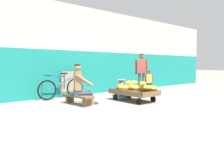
# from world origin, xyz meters

# --- Properties ---
(ground_plane) EXTENTS (80.00, 80.00, 0.00)m
(ground_plane) POSITION_xyz_m (0.00, 0.00, 0.00)
(ground_plane) COLOR gray
(back_wall) EXTENTS (16.00, 0.30, 3.26)m
(back_wall) POSITION_xyz_m (0.00, 2.97, 1.63)
(back_wall) COLOR #19847A
(back_wall) RESTS_ON ground
(banana_cart) EXTENTS (0.85, 1.45, 0.36)m
(banana_cart) POSITION_xyz_m (0.24, 0.63, 0.24)
(banana_cart) COLOR brown
(banana_cart) RESTS_ON ground
(banana_pile) EXTENTS (0.86, 1.40, 0.26)m
(banana_pile) POSITION_xyz_m (0.31, 0.64, 0.46)
(banana_pile) COLOR gold
(banana_pile) RESTS_ON banana_cart
(low_bench) EXTENTS (0.41, 1.13, 0.27)m
(low_bench) POSITION_xyz_m (-1.41, 1.20, 0.20)
(low_bench) COLOR brown
(low_bench) RESTS_ON ground
(vendor_seated) EXTENTS (0.74, 0.62, 1.14)m
(vendor_seated) POSITION_xyz_m (-1.32, 1.17, 0.57)
(vendor_seated) COLOR #9E704C
(vendor_seated) RESTS_ON ground
(plastic_crate) EXTENTS (0.36, 0.28, 0.30)m
(plastic_crate) POSITION_xyz_m (0.64, 1.63, 0.15)
(plastic_crate) COLOR #234CA8
(plastic_crate) RESTS_ON ground
(weighing_scale) EXTENTS (0.30, 0.30, 0.29)m
(weighing_scale) POSITION_xyz_m (0.64, 1.63, 0.45)
(weighing_scale) COLOR #28282D
(weighing_scale) RESTS_ON plastic_crate
(bicycle_near_left) EXTENTS (1.66, 0.48, 0.86)m
(bicycle_near_left) POSITION_xyz_m (-1.26, 2.48, 0.35)
(bicycle_near_left) COLOR black
(bicycle_near_left) RESTS_ON ground
(sign_board) EXTENTS (0.70, 0.22, 0.88)m
(sign_board) POSITION_xyz_m (-0.79, 2.78, 0.44)
(sign_board) COLOR #C6B289
(sign_board) RESTS_ON ground
(customer_adult) EXTENTS (0.35, 0.41, 1.53)m
(customer_adult) POSITION_xyz_m (1.56, 1.51, 0.95)
(customer_adult) COLOR brown
(customer_adult) RESTS_ON ground
(customer_child) EXTENTS (0.21, 0.22, 0.90)m
(customer_child) POSITION_xyz_m (1.52, 1.10, 0.56)
(customer_child) COLOR #232328
(customer_child) RESTS_ON ground
(shopping_bag) EXTENTS (0.18, 0.12, 0.24)m
(shopping_bag) POSITION_xyz_m (0.58, 1.32, 0.12)
(shopping_bag) COLOR #3370B7
(shopping_bag) RESTS_ON ground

